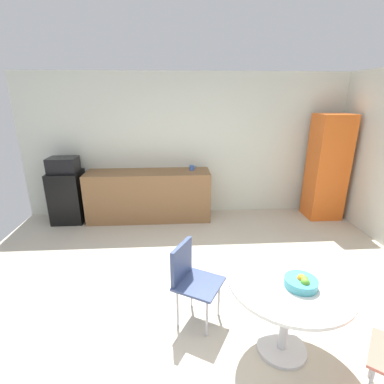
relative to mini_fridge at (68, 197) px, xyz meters
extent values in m
plane|color=beige|center=(2.16, -2.65, -0.46)|extent=(6.00, 6.00, 0.00)
cube|color=silver|center=(2.16, 0.35, 0.84)|extent=(6.00, 0.10, 2.60)
cube|color=brown|center=(1.46, 0.00, -0.01)|extent=(2.21, 0.60, 0.90)
cube|color=black|center=(0.00, 0.00, 0.00)|extent=(0.54, 0.54, 0.92)
cube|color=black|center=(0.00, 0.00, 0.59)|extent=(0.48, 0.38, 0.26)
cube|color=orange|center=(4.71, -0.10, 0.49)|extent=(0.60, 0.50, 1.90)
cylinder|color=silver|center=(2.87, -3.04, -0.45)|extent=(0.44, 0.44, 0.03)
cylinder|color=silver|center=(2.87, -3.04, -0.08)|extent=(0.08, 0.08, 0.71)
cylinder|color=white|center=(2.87, -3.04, 0.26)|extent=(1.03, 1.03, 0.03)
cylinder|color=silver|center=(2.36, -2.57, -0.25)|extent=(0.02, 0.02, 0.42)
cylinder|color=silver|center=(2.21, -2.85, -0.25)|extent=(0.02, 0.02, 0.42)
cylinder|color=silver|center=(2.09, -2.42, -0.25)|extent=(0.02, 0.02, 0.42)
cylinder|color=silver|center=(1.93, -2.69, -0.25)|extent=(0.02, 0.02, 0.42)
cube|color=#384772|center=(2.15, -2.63, -0.02)|extent=(0.57, 0.57, 0.03)
cube|color=#384772|center=(1.98, -2.54, 0.18)|extent=(0.22, 0.35, 0.38)
cylinder|color=silver|center=(3.49, -3.36, -0.25)|extent=(0.02, 0.02, 0.42)
cylinder|color=teal|center=(2.93, -3.12, 0.31)|extent=(0.26, 0.26, 0.07)
sphere|color=orange|center=(2.93, -3.11, 0.35)|extent=(0.07, 0.07, 0.07)
sphere|color=#66B233|center=(2.93, -3.17, 0.35)|extent=(0.07, 0.07, 0.07)
sphere|color=#66B233|center=(2.94, -3.13, 0.35)|extent=(0.07, 0.07, 0.07)
cylinder|color=#3F66BF|center=(2.25, 0.06, 0.49)|extent=(0.08, 0.08, 0.09)
torus|color=#3F66BF|center=(2.30, 0.06, 0.49)|extent=(0.06, 0.01, 0.06)
camera|label=1|loc=(1.93, -5.00, 1.74)|focal=26.77mm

